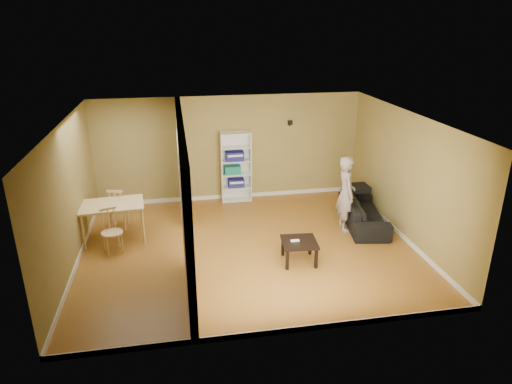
% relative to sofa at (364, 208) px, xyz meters
% --- Properties ---
extents(room_shell, '(6.50, 6.50, 6.50)m').
position_rel_sofa_xyz_m(room_shell, '(-2.70, -0.65, 0.92)').
color(room_shell, olive).
rests_on(room_shell, ground).
extents(partition, '(0.22, 5.50, 2.60)m').
position_rel_sofa_xyz_m(partition, '(-3.90, -0.65, 0.92)').
color(partition, olive).
rests_on(partition, ground).
extents(wall_speaker, '(0.10, 0.10, 0.10)m').
position_rel_sofa_xyz_m(wall_speaker, '(-1.20, 2.04, 1.52)').
color(wall_speaker, black).
rests_on(wall_speaker, room_shell).
extents(sofa, '(2.10, 1.17, 0.76)m').
position_rel_sofa_xyz_m(sofa, '(0.00, 0.00, 0.00)').
color(sofa, '#252528').
rests_on(sofa, ground).
extents(person, '(0.73, 0.59, 1.92)m').
position_rel_sofa_xyz_m(person, '(-0.51, -0.15, 0.58)').
color(person, slate).
rests_on(person, ground).
extents(bookshelf, '(0.74, 0.32, 1.75)m').
position_rel_sofa_xyz_m(bookshelf, '(-2.58, 1.95, 0.50)').
color(bookshelf, white).
rests_on(bookshelf, ground).
extents(paper_box_navy_a, '(0.39, 0.25, 0.20)m').
position_rel_sofa_xyz_m(paper_box_navy_a, '(-2.58, 1.90, 0.09)').
color(paper_box_navy_a, navy).
rests_on(paper_box_navy_a, bookshelf).
extents(paper_box_teal, '(0.39, 0.26, 0.20)m').
position_rel_sofa_xyz_m(paper_box_teal, '(-2.67, 1.90, 0.44)').
color(paper_box_teal, '#0E7160').
rests_on(paper_box_teal, bookshelf).
extents(paper_box_navy_b, '(0.43, 0.28, 0.22)m').
position_rel_sofa_xyz_m(paper_box_navy_b, '(-2.60, 1.90, 0.79)').
color(paper_box_navy_b, navy).
rests_on(paper_box_navy_b, bookshelf).
extents(coffee_table, '(0.64, 0.64, 0.43)m').
position_rel_sofa_xyz_m(coffee_table, '(-1.85, -1.38, -0.02)').
color(coffee_table, black).
rests_on(coffee_table, ground).
extents(game_controller, '(0.16, 0.04, 0.03)m').
position_rel_sofa_xyz_m(game_controller, '(-1.93, -1.37, 0.06)').
color(game_controller, white).
rests_on(game_controller, coffee_table).
extents(dining_table, '(1.25, 0.83, 0.78)m').
position_rel_sofa_xyz_m(dining_table, '(-5.35, 0.23, 0.32)').
color(dining_table, '#EEBC7F').
rests_on(dining_table, ground).
extents(chair_left, '(0.52, 0.52, 0.92)m').
position_rel_sofa_xyz_m(chair_left, '(-6.18, 0.16, 0.08)').
color(chair_left, tan).
rests_on(chair_left, ground).
extents(chair_near, '(0.52, 0.52, 0.89)m').
position_rel_sofa_xyz_m(chair_near, '(-5.32, -0.37, 0.07)').
color(chair_near, tan).
rests_on(chair_near, ground).
extents(chair_far, '(0.49, 0.49, 0.93)m').
position_rel_sofa_xyz_m(chair_far, '(-5.30, 0.80, 0.08)').
color(chair_far, tan).
rests_on(chair_far, ground).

